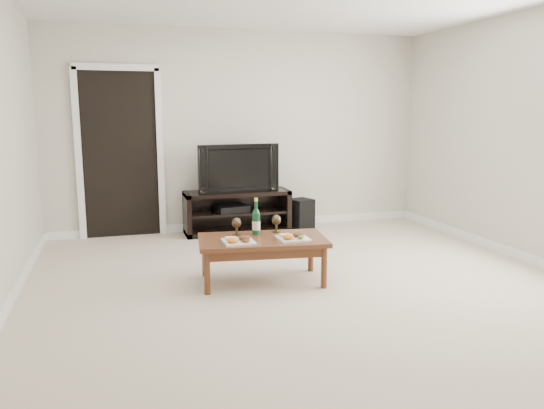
% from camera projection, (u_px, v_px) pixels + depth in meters
% --- Properties ---
extents(floor, '(5.50, 5.50, 0.00)m').
position_uv_depth(floor, '(315.00, 294.00, 4.62)').
color(floor, beige).
rests_on(floor, ground).
extents(back_wall, '(5.00, 0.04, 2.60)m').
position_uv_depth(back_wall, '(241.00, 131.00, 7.01)').
color(back_wall, beige).
rests_on(back_wall, ground).
extents(doorway, '(0.90, 0.02, 2.05)m').
position_uv_depth(doorway, '(120.00, 155.00, 6.59)').
color(doorway, black).
rests_on(doorway, ground).
extents(media_console, '(1.36, 0.45, 0.55)m').
position_uv_depth(media_console, '(237.00, 212.00, 6.89)').
color(media_console, black).
rests_on(media_console, ground).
extents(television, '(1.07, 0.22, 0.61)m').
position_uv_depth(television, '(237.00, 167.00, 6.79)').
color(television, black).
rests_on(television, media_console).
extents(av_receiver, '(0.44, 0.36, 0.08)m').
position_uv_depth(av_receiver, '(232.00, 208.00, 6.86)').
color(av_receiver, black).
rests_on(av_receiver, media_console).
extents(subwoofer, '(0.35, 0.35, 0.41)m').
position_uv_depth(subwoofer, '(301.00, 214.00, 7.10)').
color(subwoofer, black).
rests_on(subwoofer, ground).
extents(coffee_table, '(1.24, 0.78, 0.42)m').
position_uv_depth(coffee_table, '(262.00, 260.00, 4.92)').
color(coffee_table, brown).
rests_on(coffee_table, ground).
extents(plate_left, '(0.27, 0.27, 0.07)m').
position_uv_depth(plate_left, '(238.00, 239.00, 4.71)').
color(plate_left, white).
rests_on(plate_left, coffee_table).
extents(plate_right, '(0.27, 0.27, 0.07)m').
position_uv_depth(plate_right, '(293.00, 236.00, 4.82)').
color(plate_right, white).
rests_on(plate_right, coffee_table).
extents(wine_bottle, '(0.07, 0.07, 0.35)m').
position_uv_depth(wine_bottle, '(256.00, 216.00, 4.99)').
color(wine_bottle, '#103C22').
rests_on(wine_bottle, coffee_table).
extents(goblet_left, '(0.09, 0.09, 0.17)m').
position_uv_depth(goblet_left, '(237.00, 226.00, 4.97)').
color(goblet_left, '#3E3321').
rests_on(goblet_left, coffee_table).
extents(goblet_right, '(0.09, 0.09, 0.17)m').
position_uv_depth(goblet_right, '(276.00, 223.00, 5.10)').
color(goblet_right, '#3E3321').
rests_on(goblet_right, coffee_table).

